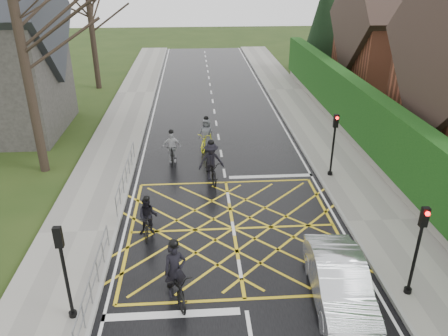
{
  "coord_description": "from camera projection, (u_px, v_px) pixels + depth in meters",
  "views": [
    {
      "loc": [
        -1.38,
        -14.47,
        9.5
      ],
      "look_at": [
        -0.17,
        2.88,
        1.3
      ],
      "focal_mm": 35.0,
      "sensor_mm": 36.0,
      "label": 1
    }
  ],
  "objects": [
    {
      "name": "ground",
      "position": [
        233.0,
        229.0,
        17.2
      ],
      "size": [
        120.0,
        120.0,
        0.0
      ],
      "primitive_type": "plane",
      "color": "#1F3210",
      "rests_on": "ground"
    },
    {
      "name": "road",
      "position": [
        233.0,
        229.0,
        17.19
      ],
      "size": [
        9.0,
        80.0,
        0.01
      ],
      "primitive_type": "cube",
      "color": "black",
      "rests_on": "ground"
    },
    {
      "name": "sidewalk_right",
      "position": [
        382.0,
        221.0,
        17.54
      ],
      "size": [
        3.0,
        80.0,
        0.15
      ],
      "primitive_type": "cube",
      "color": "gray",
      "rests_on": "ground"
    },
    {
      "name": "sidewalk_left",
      "position": [
        78.0,
        233.0,
        16.78
      ],
      "size": [
        3.0,
        80.0,
        0.15
      ],
      "primitive_type": "cube",
      "color": "gray",
      "rests_on": "ground"
    },
    {
      "name": "stone_wall",
      "position": [
        370.0,
        155.0,
        22.95
      ],
      "size": [
        0.5,
        38.0,
        0.7
      ],
      "primitive_type": "cube",
      "color": "slate",
      "rests_on": "ground"
    },
    {
      "name": "hedge",
      "position": [
        375.0,
        123.0,
        22.2
      ],
      "size": [
        0.9,
        38.0,
        2.8
      ],
      "primitive_type": "cube",
      "color": "#10380F",
      "rests_on": "stone_wall"
    },
    {
      "name": "house_far",
      "position": [
        409.0,
        39.0,
        32.51
      ],
      "size": [
        9.8,
        8.8,
        10.3
      ],
      "color": "brown",
      "rests_on": "ground"
    },
    {
      "name": "conifer",
      "position": [
        327.0,
        18.0,
        39.2
      ],
      "size": [
        4.6,
        4.6,
        10.0
      ],
      "color": "black",
      "rests_on": "ground"
    },
    {
      "name": "tree_near",
      "position": [
        13.0,
        4.0,
        18.66
      ],
      "size": [
        9.24,
        9.24,
        11.44
      ],
      "color": "black",
      "rests_on": "ground"
    },
    {
      "name": "railing_south",
      "position": [
        93.0,
        276.0,
        13.41
      ],
      "size": [
        0.05,
        5.04,
        1.03
      ],
      "color": "slate",
      "rests_on": "ground"
    },
    {
      "name": "railing_north",
      "position": [
        126.0,
        171.0,
        20.17
      ],
      "size": [
        0.05,
        6.04,
        1.03
      ],
      "color": "slate",
      "rests_on": "ground"
    },
    {
      "name": "traffic_light_ne",
      "position": [
        333.0,
        146.0,
        20.59
      ],
      "size": [
        0.24,
        0.31,
        3.21
      ],
      "rotation": [
        0.0,
        0.0,
        3.14
      ],
      "color": "black",
      "rests_on": "ground"
    },
    {
      "name": "traffic_light_se",
      "position": [
        416.0,
        253.0,
        13.02
      ],
      "size": [
        0.24,
        0.31,
        3.21
      ],
      "rotation": [
        0.0,
        0.0,
        3.14
      ],
      "color": "black",
      "rests_on": "ground"
    },
    {
      "name": "traffic_light_sw",
      "position": [
        65.0,
        274.0,
        12.11
      ],
      "size": [
        0.24,
        0.31,
        3.21
      ],
      "color": "black",
      "rests_on": "ground"
    },
    {
      "name": "cyclist_rear",
      "position": [
        176.0,
        279.0,
        13.42
      ],
      "size": [
        1.36,
        2.28,
        2.09
      ],
      "rotation": [
        0.0,
        0.0,
        0.3
      ],
      "color": "black",
      "rests_on": "ground"
    },
    {
      "name": "cyclist_back",
      "position": [
        148.0,
        220.0,
        16.58
      ],
      "size": [
        0.78,
        1.69,
        1.68
      ],
      "rotation": [
        0.0,
        0.0,
        -0.05
      ],
      "color": "black",
      "rests_on": "ground"
    },
    {
      "name": "cyclist_mid",
      "position": [
        211.0,
        165.0,
        20.77
      ],
      "size": [
        1.32,
        2.21,
        2.06
      ],
      "rotation": [
        0.0,
        0.0,
        0.17
      ],
      "color": "black",
      "rests_on": "ground"
    },
    {
      "name": "cyclist_front",
      "position": [
        172.0,
        150.0,
        22.68
      ],
      "size": [
        0.98,
        1.8,
        1.8
      ],
      "rotation": [
        0.0,
        0.0,
        0.03
      ],
      "color": "black",
      "rests_on": "ground"
    },
    {
      "name": "cyclist_lead",
      "position": [
        207.0,
        138.0,
        24.34
      ],
      "size": [
        1.22,
        2.07,
        1.9
      ],
      "rotation": [
        0.0,
        0.0,
        -0.3
      ],
      "color": "yellow",
      "rests_on": "ground"
    },
    {
      "name": "car",
      "position": [
        339.0,
        283.0,
        13.2
      ],
      "size": [
        1.88,
        4.51,
        1.45
      ],
      "primitive_type": "imported",
      "rotation": [
        0.0,
        0.0,
        -0.08
      ],
      "color": "silver",
      "rests_on": "ground"
    }
  ]
}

